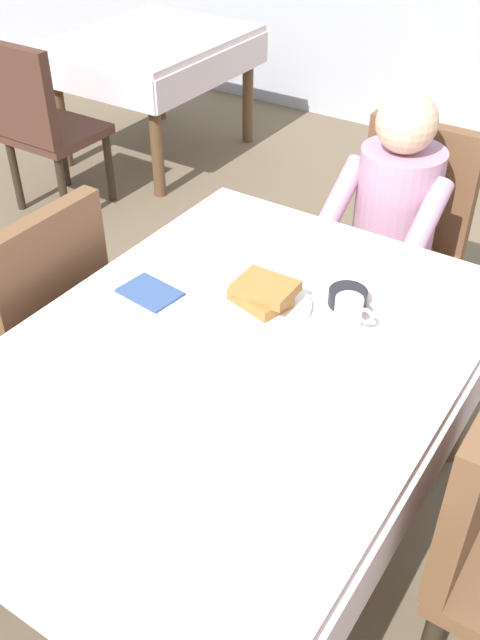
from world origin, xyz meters
name	(u,v)px	position (x,y,z in m)	size (l,w,h in m)	color
ground_plane	(235,525)	(0.00, 0.00, 0.00)	(14.00, 14.00, 0.00)	brown
dining_table_main	(234,375)	(0.00, 0.00, 0.65)	(1.12, 1.52, 0.74)	silver
chair_diner	(403,232)	(0.01, 1.17, 0.53)	(0.44, 0.45, 0.93)	brown
diner_person	(391,216)	(0.01, 1.01, 0.67)	(0.40, 0.43, 1.12)	#B2849E
chair_left_side	(38,316)	(-0.77, 0.00, 0.53)	(0.45, 0.44, 0.93)	brown
plate_breakfast	(262,304)	(-0.04, 0.20, 0.75)	(0.28, 0.28, 0.02)	white
breakfast_stack	(263,293)	(-0.03, 0.20, 0.79)	(0.18, 0.15, 0.07)	#A36B33
cup_coffee	(349,312)	(0.20, 0.26, 0.78)	(0.11, 0.08, 0.08)	white
bowl_butter	(348,297)	(0.16, 0.35, 0.76)	(0.11, 0.11, 0.04)	black
fork_left_of_plate	(203,288)	(-0.23, 0.18, 0.74)	(0.18, 0.01, 0.01)	silver
knife_right_of_plate	(318,333)	(0.15, 0.18, 0.74)	(0.20, 0.01, 0.01)	silver
spoon_near_edge	(183,376)	(-0.05, -0.16, 0.74)	(0.15, 0.01, 0.01)	silver
napkin_folded	(150,292)	(-0.34, 0.08, 0.74)	(0.17, 0.12, 0.01)	#334C7F
background_table_far	(154,55)	(-2.02, 2.16, 0.62)	(0.92, 1.12, 0.74)	silver
background_chair_empty	(40,120)	(-2.02, 1.21, 0.53)	(0.44, 0.45, 0.93)	#4C2D23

